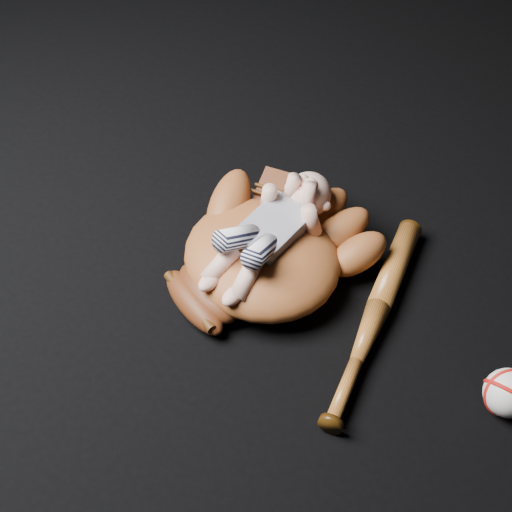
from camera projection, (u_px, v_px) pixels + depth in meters
name	position (u px, v px, depth m)	size (l,w,h in m)	color
baseball_glove	(262.00, 252.00, 1.38)	(0.40, 0.46, 0.14)	brown
newborn_baby	(265.00, 233.00, 1.35)	(0.16, 0.35, 0.14)	#E4A993
baseball_bat	(374.00, 318.00, 1.34)	(0.05, 0.51, 0.05)	brown
baseball	(508.00, 393.00, 1.21)	(0.08, 0.08, 0.08)	white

